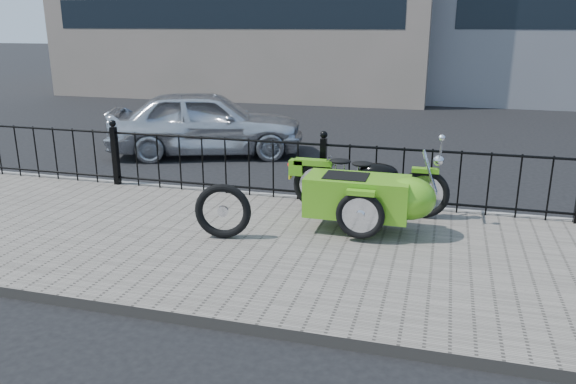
# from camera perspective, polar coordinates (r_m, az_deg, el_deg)

# --- Properties ---
(ground) EXTENTS (120.00, 120.00, 0.00)m
(ground) POSITION_cam_1_polar(r_m,az_deg,el_deg) (7.33, 1.33, -4.83)
(ground) COLOR black
(ground) RESTS_ON ground
(sidewalk) EXTENTS (30.00, 3.80, 0.12)m
(sidewalk) POSITION_cam_1_polar(r_m,az_deg,el_deg) (6.86, 0.28, -5.85)
(sidewalk) COLOR #665F56
(sidewalk) RESTS_ON ground
(curb) EXTENTS (30.00, 0.10, 0.12)m
(curb) POSITION_cam_1_polar(r_m,az_deg,el_deg) (8.63, 3.72, -1.05)
(curb) COLOR gray
(curb) RESTS_ON ground
(iron_fence) EXTENTS (14.11, 0.11, 1.08)m
(iron_fence) POSITION_cam_1_polar(r_m,az_deg,el_deg) (8.35, 3.59, 2.11)
(iron_fence) COLOR black
(iron_fence) RESTS_ON sidewalk
(motorcycle_sidecar) EXTENTS (2.28, 1.48, 0.98)m
(motorcycle_sidecar) POSITION_cam_1_polar(r_m,az_deg,el_deg) (7.30, 8.60, -0.16)
(motorcycle_sidecar) COLOR black
(motorcycle_sidecar) RESTS_ON sidewalk
(spare_tire) EXTENTS (0.71, 0.25, 0.71)m
(spare_tire) POSITION_cam_1_polar(r_m,az_deg,el_deg) (6.98, -6.63, -1.94)
(spare_tire) COLOR black
(spare_tire) RESTS_ON sidewalk
(sedan_car) EXTENTS (4.36, 2.89, 1.38)m
(sedan_car) POSITION_cam_1_polar(r_m,az_deg,el_deg) (12.02, -8.28, 7.00)
(sedan_car) COLOR silver
(sedan_car) RESTS_ON ground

